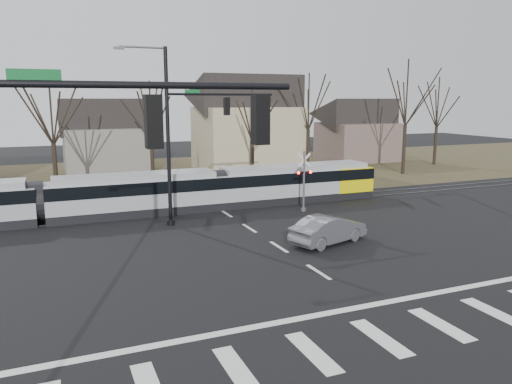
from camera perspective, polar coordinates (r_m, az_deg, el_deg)
name	(u,v)px	position (r m, az deg, el deg)	size (l,w,h in m)	color
ground	(344,288)	(20.30, 10.00, -10.76)	(140.00, 140.00, 0.00)	black
grass_verge	(166,175)	(49.50, -10.30, 1.91)	(140.00, 28.00, 0.01)	#38331E
crosswalk	(411,331)	(17.36, 17.34, -14.90)	(27.00, 2.60, 0.01)	silver
stop_line	(371,305)	(18.93, 12.99, -12.48)	(28.00, 0.35, 0.01)	silver
lane_dashes	(217,208)	(34.28, -4.51, -1.78)	(0.18, 30.00, 0.01)	silver
rail_pair	(218,208)	(34.09, -4.40, -1.81)	(90.00, 1.52, 0.06)	#59595E
tram	(134,193)	(32.74, -13.78, -0.07)	(35.00, 2.60, 2.65)	gray
sedan	(329,229)	(25.97, 8.30, -4.25)	(4.71, 2.85, 1.47)	#515258
signal_pole_near_left	(49,189)	(9.98, -22.61, 0.32)	(9.28, 0.44, 10.20)	black
signal_pole_far	(195,127)	(29.48, -7.01, 7.34)	(9.28, 0.44, 10.20)	black
rail_crossing_signal	(304,183)	(32.95, 5.50, 1.03)	(1.08, 0.36, 4.00)	#59595B
tree_row	(202,126)	(43.69, -6.22, 7.48)	(59.20, 7.20, 10.00)	black
house_b	(106,133)	(52.23, -16.80, 6.46)	(8.64, 7.56, 7.65)	slate
house_c	(247,119)	(52.58, -1.02, 8.31)	(10.80, 8.64, 10.10)	tan
house_d	(357,127)	(61.45, 11.50, 7.25)	(8.64, 7.56, 7.65)	brown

